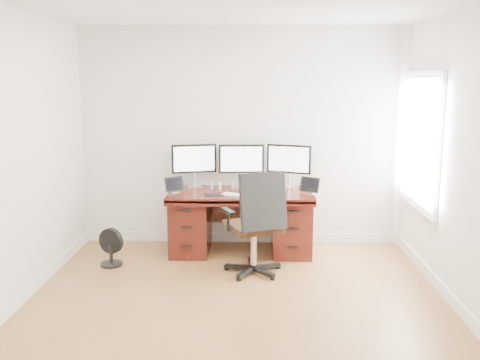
{
  "coord_description": "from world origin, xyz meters",
  "views": [
    {
      "loc": [
        0.18,
        -4.37,
        2.06
      ],
      "look_at": [
        0.0,
        1.5,
        0.95
      ],
      "focal_mm": 40.0,
      "sensor_mm": 36.0,
      "label": 1
    }
  ],
  "objects_px": {
    "desk": "(241,220)",
    "monitor_center": "(241,160)",
    "keyboard": "(235,195)",
    "office_chair": "(256,241)",
    "floor_fan": "(111,248)"
  },
  "relations": [
    {
      "from": "desk",
      "to": "office_chair",
      "type": "distance_m",
      "value": 0.77
    },
    {
      "from": "floor_fan",
      "to": "monitor_center",
      "type": "height_order",
      "value": "monitor_center"
    },
    {
      "from": "desk",
      "to": "keyboard",
      "type": "relative_size",
      "value": 5.59
    },
    {
      "from": "desk",
      "to": "monitor_center",
      "type": "relative_size",
      "value": 3.08
    },
    {
      "from": "office_chair",
      "to": "floor_fan",
      "type": "relative_size",
      "value": 2.66
    },
    {
      "from": "desk",
      "to": "floor_fan",
      "type": "relative_size",
      "value": 3.98
    },
    {
      "from": "desk",
      "to": "floor_fan",
      "type": "distance_m",
      "value": 1.55
    },
    {
      "from": "office_chair",
      "to": "monitor_center",
      "type": "bearing_deg",
      "value": 76.11
    },
    {
      "from": "office_chair",
      "to": "keyboard",
      "type": "height_order",
      "value": "office_chair"
    },
    {
      "from": "monitor_center",
      "to": "keyboard",
      "type": "height_order",
      "value": "monitor_center"
    },
    {
      "from": "floor_fan",
      "to": "keyboard",
      "type": "distance_m",
      "value": 1.52
    },
    {
      "from": "desk",
      "to": "monitor_center",
      "type": "distance_m",
      "value": 0.72
    },
    {
      "from": "monitor_center",
      "to": "keyboard",
      "type": "bearing_deg",
      "value": -101.31
    },
    {
      "from": "desk",
      "to": "keyboard",
      "type": "bearing_deg",
      "value": -104.71
    },
    {
      "from": "office_chair",
      "to": "monitor_center",
      "type": "distance_m",
      "value": 1.23
    }
  ]
}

